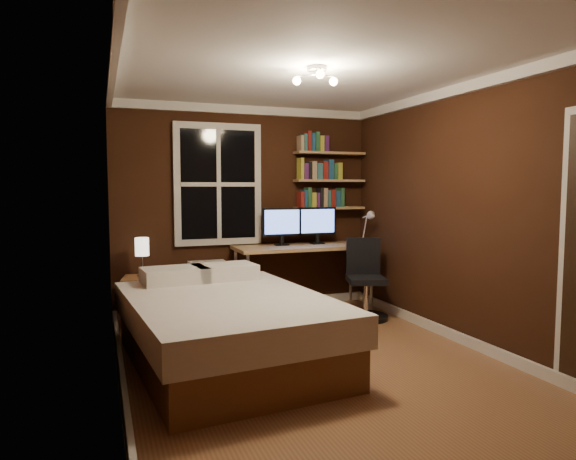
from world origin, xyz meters
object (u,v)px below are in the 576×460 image
object	(u,v)px
radiator	(207,287)
monitor_right	(317,226)
desk_lamp	(368,227)
desk	(304,250)
bedside_lamp	(142,257)
nightstand	(143,300)
office_chair	(365,289)
bed	(226,327)
monitor_left	(282,227)

from	to	relation	value
radiator	monitor_right	world-z (taller)	monitor_right
desk_lamp	desk	bearing A→B (deg)	166.40
bedside_lamp	nightstand	bearing A→B (deg)	0.00
radiator	office_chair	bearing A→B (deg)	-26.36
radiator	office_chair	xyz separation A→B (m)	(1.68, -0.83, 0.02)
bed	monitor_right	size ratio (longest dim) A/B	4.64
bed	radiator	xyz separation A→B (m)	(0.18, 1.77, 0.01)
monitor_right	office_chair	size ratio (longest dim) A/B	0.54
radiator	office_chair	world-z (taller)	office_chair
nightstand	radiator	size ratio (longest dim) A/B	0.82
desk	desk_lamp	xyz separation A→B (m)	(0.78, -0.19, 0.28)
bed	office_chair	distance (m)	2.09
radiator	monitor_right	xyz separation A→B (m)	(1.38, -0.14, 0.72)
radiator	monitor_left	bearing A→B (deg)	-8.73
radiator	nightstand	bearing A→B (deg)	-164.14
monitor_left	desk_lamp	world-z (taller)	monitor_left
bed	nightstand	world-z (taller)	bed
monitor_right	office_chair	xyz separation A→B (m)	(0.31, -0.70, -0.69)
radiator	monitor_left	world-z (taller)	monitor_left
bed	nightstand	xyz separation A→B (m)	(-0.57, 1.56, -0.05)
desk_lamp	nightstand	bearing A→B (deg)	175.80
radiator	desk	xyz separation A→B (m)	(1.16, -0.22, 0.43)
desk	desk_lamp	distance (m)	0.85
desk	bed	bearing A→B (deg)	-130.91
bed	desk_lamp	xyz separation A→B (m)	(2.12, 1.36, 0.71)
desk	monitor_right	bearing A→B (deg)	21.46
bedside_lamp	monitor_right	xyz separation A→B (m)	(2.13, 0.08, 0.29)
nightstand	monitor_right	world-z (taller)	monitor_right
monitor_left	monitor_right	distance (m)	0.47
desk	monitor_right	xyz separation A→B (m)	(0.22, 0.08, 0.29)
bedside_lamp	monitor_left	size ratio (longest dim) A/B	0.87
monitor_left	monitor_right	world-z (taller)	same
desk	monitor_left	xyz separation A→B (m)	(-0.26, 0.08, 0.29)
nightstand	desk_lamp	size ratio (longest dim) A/B	1.20
bed	desk_lamp	size ratio (longest dim) A/B	5.25
radiator	desk_lamp	distance (m)	2.10
bed	monitor_right	xyz separation A→B (m)	(1.56, 1.64, 0.72)
monitor_right	office_chair	distance (m)	1.03
nightstand	radiator	world-z (taller)	radiator
nightstand	monitor_left	xyz separation A→B (m)	(1.66, 0.08, 0.77)
monitor_right	desk	bearing A→B (deg)	-158.54
nightstand	desk	xyz separation A→B (m)	(1.91, -0.01, 0.48)
bed	radiator	world-z (taller)	bed
desk	nightstand	bearing A→B (deg)	179.71
nightstand	desk_lamp	world-z (taller)	desk_lamp
radiator	desk	world-z (taller)	desk
monitor_left	monitor_right	size ratio (longest dim) A/B	1.00
bed	desk	world-z (taller)	desk
bedside_lamp	monitor_right	world-z (taller)	monitor_right
monitor_right	office_chair	world-z (taller)	monitor_right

